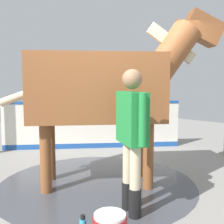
{
  "coord_description": "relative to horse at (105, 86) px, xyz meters",
  "views": [
    {
      "loc": [
        2.85,
        -2.63,
        1.58
      ],
      "look_at": [
        0.29,
        -0.0,
        1.18
      ],
      "focal_mm": 43.84,
      "sensor_mm": 36.0,
      "label": 1
    }
  ],
  "objects": [
    {
      "name": "wet_patch",
      "position": [
        -0.08,
        -0.1,
        -1.52
      ],
      "size": [
        3.08,
        3.08,
        0.0
      ],
      "primitive_type": "cylinder",
      "color": "#42444C",
      "rests_on": "ground"
    },
    {
      "name": "handler",
      "position": [
        0.93,
        -0.47,
        -0.51
      ],
      "size": [
        0.63,
        0.43,
        1.74
      ],
      "rotation": [
        0.0,
        0.0,
        4.24
      ],
      "color": "black",
      "rests_on": "ground"
    },
    {
      "name": "horse",
      "position": [
        0.0,
        0.0,
        0.0
      ],
      "size": [
        2.37,
        2.73,
        2.69
      ],
      "rotation": [
        0.0,
        0.0,
        0.87
      ],
      "color": "brown",
      "rests_on": "ground"
    },
    {
      "name": "barrier_wall",
      "position": [
        -1.9,
        1.42,
        -1.0
      ],
      "size": [
        2.78,
        3.3,
        1.14
      ],
      "color": "silver",
      "rests_on": "ground"
    },
    {
      "name": "ground_plane",
      "position": [
        0.13,
        -0.28,
        -1.53
      ],
      "size": [
        16.0,
        16.0,
        0.02
      ],
      "primitive_type": "cube",
      "color": "gray"
    }
  ]
}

